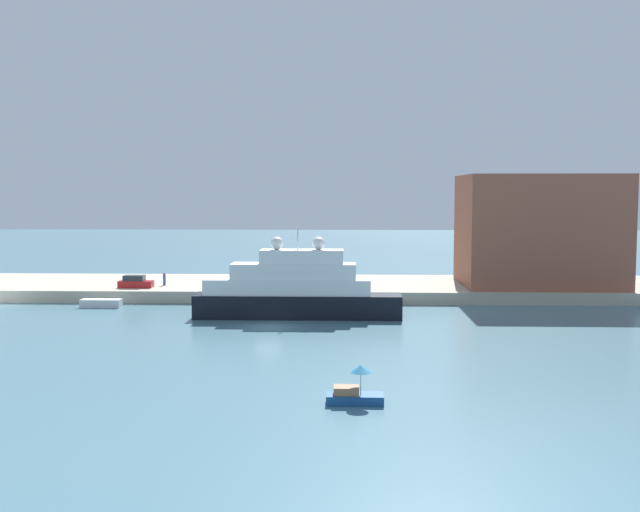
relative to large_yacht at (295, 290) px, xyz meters
The scene contains 9 objects.
ground 7.23m from the large_yacht, 110.22° to the right, with size 400.00×400.00×0.00m, color slate.
quay_dock 20.16m from the large_yacht, 96.52° to the left, with size 110.00×20.16×1.50m, color #ADA38E.
large_yacht is the anchor object (origin of this frame).
small_motorboat 34.54m from the large_yacht, 79.61° to the right, with size 3.73×1.57×2.57m.
work_barge 24.76m from the large_yacht, 164.37° to the left, with size 4.76×1.56×0.96m, color silver.
harbor_building 36.48m from the large_yacht, 30.97° to the left, with size 19.92×15.48×14.49m, color #93513D.
parked_car 25.42m from the large_yacht, 147.72° to the left, with size 4.33×1.78×1.58m.
person_figure 24.38m from the large_yacht, 138.79° to the left, with size 0.36×0.36×1.75m.
mooring_bollard 10.82m from the large_yacht, 86.18° to the left, with size 0.56×0.56×0.63m, color black.
Camera 1 is at (8.00, -76.29, 13.76)m, focal length 42.69 mm.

